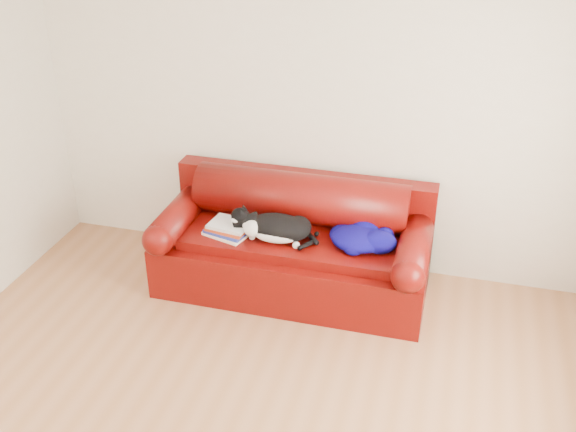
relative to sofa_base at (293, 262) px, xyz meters
The scene contains 7 objects.
ground 1.51m from the sofa_base, 89.08° to the right, with size 4.50×4.50×0.00m, color #915F3A.
room_shell 2.06m from the sofa_base, 84.30° to the right, with size 4.52×4.02×2.61m.
sofa_base is the anchor object (origin of this frame).
sofa_back 0.39m from the sofa_base, 90.00° to the left, with size 2.10×1.01×0.88m.
book_stack 0.58m from the sofa_base, 163.40° to the right, with size 0.38×0.33×0.10m.
cat 0.39m from the sofa_base, 124.27° to the right, with size 0.72×0.37×0.26m.
blanket 0.63m from the sofa_base, ahead, with size 0.55×0.44×0.16m.
Camera 1 is at (1.12, -2.86, 3.10)m, focal length 42.00 mm.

